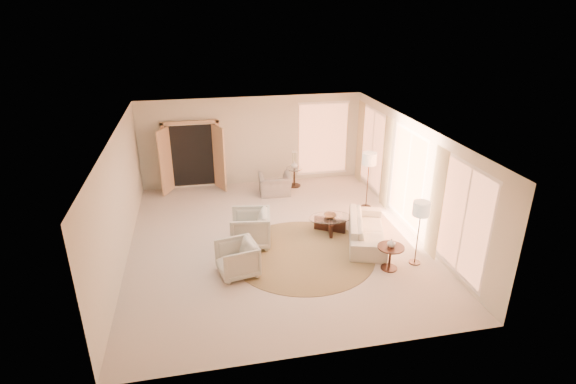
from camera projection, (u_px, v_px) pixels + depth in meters
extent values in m
cube|color=beige|center=(275.00, 241.00, 11.13)|extent=(7.00, 8.00, 0.02)
cube|color=white|center=(274.00, 130.00, 10.04)|extent=(7.00, 8.00, 0.02)
cube|color=beige|center=(253.00, 141.00, 14.19)|extent=(7.00, 0.04, 2.80)
cube|color=beige|center=(320.00, 284.00, 6.97)|extent=(7.00, 0.04, 2.80)
cube|color=beige|center=(119.00, 200.00, 9.93)|extent=(0.04, 8.00, 2.80)
cube|color=beige|center=(412.00, 177.00, 11.23)|extent=(0.04, 8.00, 2.80)
cube|color=tan|center=(192.00, 155.00, 13.86)|extent=(1.80, 0.12, 2.16)
cube|color=tan|center=(166.00, 161.00, 13.49)|extent=(0.35, 0.66, 2.00)
cube|color=tan|center=(219.00, 158.00, 13.79)|extent=(0.35, 0.66, 2.00)
cylinder|color=#4A3A22|center=(303.00, 254.00, 10.51)|extent=(4.02, 4.02, 0.01)
imported|color=beige|center=(367.00, 229.00, 10.98)|extent=(1.46, 2.30, 0.63)
imported|color=beige|center=(250.00, 227.00, 10.77)|extent=(0.99, 1.04, 0.95)
imported|color=beige|center=(237.00, 257.00, 9.59)|extent=(0.89, 0.93, 0.82)
imported|color=gray|center=(275.00, 181.00, 13.64)|extent=(0.99, 0.68, 0.84)
cube|color=black|center=(330.00, 225.00, 11.49)|extent=(0.74, 0.49, 0.36)
cube|color=black|center=(330.00, 225.00, 11.49)|extent=(0.23, 0.82, 0.36)
cylinder|color=white|center=(330.00, 218.00, 11.41)|extent=(1.44, 1.44, 0.02)
cylinder|color=black|center=(389.00, 268.00, 9.94)|extent=(0.37, 0.37, 0.03)
cylinder|color=black|center=(390.00, 258.00, 9.84)|extent=(0.05, 0.05, 0.52)
cylinder|color=black|center=(391.00, 247.00, 9.73)|extent=(0.59, 0.59, 0.03)
cylinder|color=#31241C|center=(294.00, 185.00, 14.42)|extent=(0.40, 0.40, 0.03)
cylinder|color=#31241C|center=(294.00, 177.00, 14.31)|extent=(0.06, 0.06, 0.58)
cylinder|color=white|center=(294.00, 168.00, 14.19)|extent=(0.53, 0.53, 0.03)
cylinder|color=#31241C|center=(366.00, 207.00, 12.93)|extent=(0.28, 0.28, 0.03)
cylinder|color=#31241C|center=(367.00, 185.00, 12.66)|extent=(0.03, 0.03, 1.39)
cylinder|color=#C6B697|center=(369.00, 159.00, 12.36)|extent=(0.40, 0.40, 0.34)
cylinder|color=#31241C|center=(414.00, 262.00, 10.16)|extent=(0.26, 0.26, 0.03)
cylinder|color=#31241C|center=(418.00, 238.00, 9.91)|extent=(0.03, 0.03, 1.28)
cylinder|color=#C6B697|center=(421.00, 209.00, 9.63)|extent=(0.37, 0.37, 0.31)
imported|color=brown|center=(330.00, 216.00, 11.39)|extent=(0.35, 0.35, 0.08)
imported|color=silver|center=(391.00, 243.00, 9.69)|extent=(0.23, 0.23, 0.19)
imported|color=silver|center=(294.00, 165.00, 14.14)|extent=(0.28, 0.28, 0.22)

